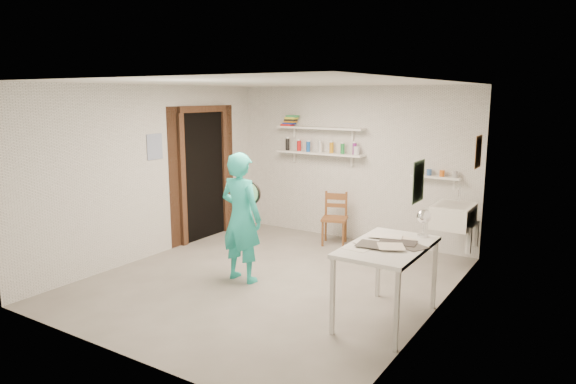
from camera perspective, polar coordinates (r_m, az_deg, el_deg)
The scene contains 27 objects.
floor at distance 6.47m, azimuth -1.92°, elevation -9.82°, with size 4.00×4.50×0.02m, color slate.
ceiling at distance 6.06m, azimuth -2.07°, elevation 12.12°, with size 4.00×4.50×0.02m, color silver.
wall_back at distance 8.10m, azimuth 7.07°, elevation 3.11°, with size 4.00×0.02×2.40m, color silver.
wall_front at distance 4.51m, azimuth -18.43°, elevation -3.44°, with size 4.00×0.02×2.40m, color silver.
wall_left at distance 7.46m, azimuth -14.86°, elevation 2.19°, with size 0.02×4.50×2.40m, color silver.
wall_right at distance 5.31m, azimuth 16.24°, elevation -1.25°, with size 0.02×4.50×2.40m, color silver.
doorway_recess at distance 8.22m, azimuth -9.34°, elevation 1.75°, with size 0.02×0.90×2.00m, color black.
corridor_box at distance 8.70m, azimuth -12.85°, elevation 2.45°, with size 1.40×1.50×2.10m, color brown.
door_lintel at distance 8.11m, azimuth -9.46°, elevation 9.09°, with size 0.06×1.05×0.10m, color brown.
door_jamb_near at distance 7.84m, azimuth -11.65°, elevation 1.25°, with size 0.06×0.10×2.00m, color brown.
door_jamb_far at distance 8.58m, azimuth -7.02°, elevation 2.19°, with size 0.06×0.10×2.00m, color brown.
shelf_lower at distance 8.19m, azimuth 3.54°, elevation 4.32°, with size 1.50×0.22×0.03m, color white.
shelf_upper at distance 8.16m, azimuth 3.57°, elevation 7.11°, with size 1.50×0.22×0.03m, color white.
ledge_shelf at distance 7.55m, azimuth 16.05°, elevation 1.61°, with size 0.70×0.14×0.03m, color white.
poster_left at distance 7.44m, azimuth -14.59°, elevation 4.89°, with size 0.01×0.28×0.36m, color #334C7F.
poster_right_a at distance 6.99m, azimuth 20.39°, elevation 4.21°, with size 0.01×0.34×0.42m, color #995933.
poster_right_b at distance 4.74m, azimuth 14.30°, elevation 1.14°, with size 0.01×0.30×0.38m, color #3F724C.
belfast_sink at distance 7.08m, azimuth 17.89°, elevation -2.54°, with size 0.48×0.60×0.30m, color white.
man at distance 6.27m, azimuth -5.23°, elevation -2.82°, with size 0.58×0.38×1.60m, color #25BDAC.
wall_clock at distance 6.39m, azimuth -4.15°, elevation -0.11°, with size 0.29×0.29×0.04m, color #F9F0AA.
wooden_chair at distance 7.87m, azimuth 5.19°, elevation -2.99°, with size 0.37×0.36×0.80m, color brown.
work_table at distance 5.33m, azimuth 10.88°, elevation -9.91°, with size 0.72×1.20×0.80m, color silver.
desk_lamp at distance 5.53m, azimuth 14.85°, elevation -2.63°, with size 0.15×0.15×0.15m, color silver.
spray_cans at distance 8.18m, azimuth 3.55°, elevation 5.01°, with size 1.26×0.06×0.17m.
book_stack at distance 8.43m, azimuth 0.27°, elevation 7.92°, with size 0.28×0.14×0.17m.
ledge_pots at distance 7.54m, azimuth 16.08°, elevation 2.06°, with size 0.48×0.07×0.09m.
papers at distance 5.20m, azimuth 11.05°, elevation -5.63°, with size 0.30×0.22×0.03m.
Camera 1 is at (3.42, -5.00, 2.26)m, focal length 32.00 mm.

